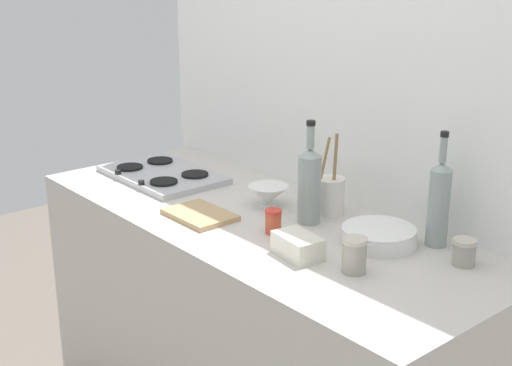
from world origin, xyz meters
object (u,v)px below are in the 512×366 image
at_px(mixing_bowl, 268,195).
at_px(wine_bottle_leftmost, 439,202).
at_px(butter_dish, 298,246).
at_px(condiment_jar_spare, 273,221).
at_px(plate_stack, 380,236).
at_px(condiment_jar_front, 464,252).
at_px(wine_bottle_mid_left, 309,184).
at_px(condiment_jar_rear, 354,255).
at_px(cutting_board, 200,215).
at_px(utensil_crock, 330,195).
at_px(stovetop_hob, 162,174).

bearing_deg(mixing_bowl, wine_bottle_leftmost, 15.19).
relative_size(butter_dish, condiment_jar_spare, 1.87).
xyz_separation_m(plate_stack, condiment_jar_front, (0.25, 0.07, 0.01)).
height_order(mixing_bowl, condiment_jar_spare, condiment_jar_spare).
distance_m(wine_bottle_mid_left, condiment_jar_rear, 0.41).
xyz_separation_m(condiment_jar_front, cutting_board, (-0.80, -0.35, -0.03)).
distance_m(condiment_jar_rear, cutting_board, 0.63).
height_order(wine_bottle_mid_left, cutting_board, wine_bottle_mid_left).
bearing_deg(wine_bottle_leftmost, utensil_crock, -173.17).
bearing_deg(condiment_jar_spare, utensil_crock, 92.73).
bearing_deg(cutting_board, wine_bottle_mid_left, 42.69).
xyz_separation_m(plate_stack, utensil_crock, (-0.29, 0.08, 0.04)).
xyz_separation_m(wine_bottle_leftmost, condiment_jar_rear, (-0.03, -0.34, -0.09)).
height_order(wine_bottle_leftmost, condiment_jar_spare, wine_bottle_leftmost).
bearing_deg(wine_bottle_leftmost, butter_dish, -119.06).
bearing_deg(mixing_bowl, stovetop_hob, -168.73).
xyz_separation_m(mixing_bowl, utensil_crock, (0.19, 0.11, 0.03)).
bearing_deg(utensil_crock, stovetop_hob, -163.08).
bearing_deg(butter_dish, utensil_crock, 120.16).
height_order(wine_bottle_mid_left, utensil_crock, wine_bottle_mid_left).
relative_size(wine_bottle_mid_left, condiment_jar_spare, 4.34).
bearing_deg(condiment_jar_rear, cutting_board, -173.14).
distance_m(plate_stack, condiment_jar_spare, 0.34).
bearing_deg(condiment_jar_spare, butter_dish, -19.37).
bearing_deg(condiment_jar_front, condiment_jar_spare, -154.17).
distance_m(wine_bottle_leftmost, utensil_crock, 0.41).
height_order(butter_dish, utensil_crock, utensil_crock).
height_order(stovetop_hob, butter_dish, butter_dish).
height_order(stovetop_hob, wine_bottle_mid_left, wine_bottle_mid_left).
bearing_deg(condiment_jar_rear, wine_bottle_leftmost, 84.69).
xyz_separation_m(stovetop_hob, condiment_jar_spare, (0.73, -0.05, 0.03)).
bearing_deg(mixing_bowl, condiment_jar_rear, -17.26).
xyz_separation_m(wine_bottle_leftmost, mixing_bowl, (-0.59, -0.16, -0.10)).
distance_m(stovetop_hob, wine_bottle_leftmost, 1.15).
relative_size(stovetop_hob, wine_bottle_mid_left, 1.45).
height_order(stovetop_hob, plate_stack, plate_stack).
relative_size(wine_bottle_leftmost, condiment_jar_spare, 4.48).
relative_size(wine_bottle_leftmost, cutting_board, 1.52).
relative_size(wine_bottle_mid_left, butter_dish, 2.32).
height_order(utensil_crock, condiment_jar_spare, utensil_crock).
bearing_deg(stovetop_hob, wine_bottle_mid_left, 8.10).
xyz_separation_m(wine_bottle_mid_left, utensil_crock, (-0.02, 0.11, -0.07)).
bearing_deg(mixing_bowl, wine_bottle_mid_left, -0.24).
xyz_separation_m(butter_dish, cutting_board, (-0.45, -0.03, -0.02)).
xyz_separation_m(butter_dish, condiment_jar_rear, (0.18, 0.04, 0.02)).
xyz_separation_m(mixing_bowl, condiment_jar_rear, (0.56, -0.17, 0.01)).
distance_m(wine_bottle_mid_left, condiment_jar_spare, 0.18).
relative_size(wine_bottle_leftmost, butter_dish, 2.40).
bearing_deg(mixing_bowl, condiment_jar_front, 7.84).
bearing_deg(wine_bottle_leftmost, mixing_bowl, -164.81).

